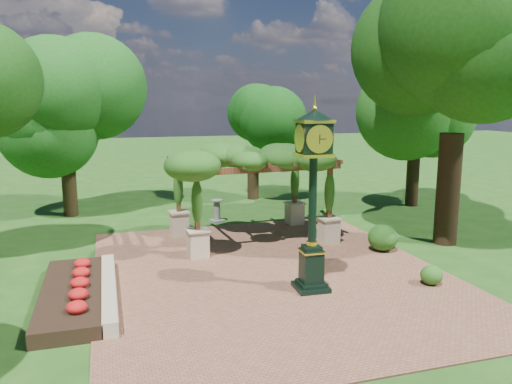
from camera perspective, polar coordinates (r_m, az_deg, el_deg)
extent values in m
plane|color=#1E4714|center=(14.07, 3.01, -10.62)|extent=(120.00, 120.00, 0.00)
cube|color=brown|center=(14.95, 1.69, -9.24)|extent=(10.00, 12.00, 0.04)
cube|color=#C6B793|center=(13.72, -16.46, -10.71)|extent=(0.35, 5.00, 0.40)
cube|color=red|center=(13.77, -20.27, -10.96)|extent=(1.50, 5.00, 0.36)
cube|color=black|center=(13.74, 6.29, -10.73)|extent=(0.89, 0.89, 0.13)
cube|color=black|center=(13.54, 6.34, -8.45)|extent=(0.56, 0.56, 0.96)
cube|color=yellow|center=(13.41, 6.37, -6.72)|extent=(0.62, 0.62, 0.04)
cylinder|color=black|center=(13.07, 6.50, -0.88)|extent=(0.22, 0.22, 2.46)
cube|color=black|center=(12.86, 6.64, 6.15)|extent=(0.78, 0.78, 0.75)
cylinder|color=#F2E5CD|center=(12.50, 7.27, 6.02)|extent=(0.64, 0.06, 0.64)
cone|color=black|center=(12.83, 6.70, 8.77)|extent=(1.00, 1.00, 0.27)
sphere|color=yellow|center=(12.83, 6.71, 9.48)|extent=(0.15, 0.15, 0.15)
cube|color=beige|center=(16.38, -6.66, -5.89)|extent=(0.66, 0.66, 0.86)
cube|color=brown|center=(16.06, -6.76, -1.20)|extent=(0.16, 0.16, 1.78)
cube|color=beige|center=(18.09, 8.29, -4.37)|extent=(0.66, 0.66, 0.86)
cube|color=brown|center=(17.80, 8.40, -0.10)|extent=(0.16, 0.16, 1.78)
cube|color=beige|center=(19.10, -8.77, -3.60)|extent=(0.66, 0.66, 0.86)
cube|color=brown|center=(18.82, -8.88, 0.45)|extent=(0.16, 0.16, 1.78)
cube|color=beige|center=(20.58, 4.42, -2.49)|extent=(0.66, 0.66, 0.86)
cube|color=brown|center=(20.32, 4.47, 1.27)|extent=(0.16, 0.16, 1.78)
cube|color=brown|center=(16.62, 1.23, 2.64)|extent=(5.56, 0.50, 0.21)
cube|color=brown|center=(19.30, -1.96, 3.70)|extent=(5.56, 0.50, 0.21)
ellipsoid|color=#235217|center=(17.93, -0.49, 4.03)|extent=(5.78, 3.81, 0.96)
cube|color=gray|center=(21.21, -4.46, -3.29)|extent=(0.67, 0.67, 0.10)
cylinder|color=gray|center=(21.11, -4.48, -2.15)|extent=(0.34, 0.34, 0.86)
cylinder|color=gray|center=(21.02, -4.50, -0.96)|extent=(0.64, 0.64, 0.05)
ellipsoid|color=#285C1A|center=(14.75, 19.41, -8.93)|extent=(0.80, 0.80, 0.54)
ellipsoid|color=#215217|center=(17.45, 14.30, -5.07)|extent=(1.11, 1.11, 0.90)
ellipsoid|color=#295A1A|center=(21.02, 7.94, -2.70)|extent=(0.77, 0.77, 0.57)
cylinder|color=#322513|center=(23.58, -20.55, 0.63)|extent=(0.62, 0.62, 2.65)
ellipsoid|color=#194F16|center=(23.29, -21.09, 8.95)|extent=(4.35, 4.35, 4.19)
cylinder|color=#332314|center=(25.95, -0.33, 1.88)|extent=(0.59, 0.59, 2.43)
ellipsoid|color=#103F0F|center=(25.67, -0.34, 8.82)|extent=(3.26, 3.26, 3.84)
cylinder|color=#302012|center=(25.38, 17.47, 1.70)|extent=(0.60, 0.60, 2.87)
ellipsoid|color=#215719|center=(25.12, 17.93, 10.06)|extent=(4.15, 4.15, 4.52)
cylinder|color=black|center=(18.85, 21.11, 0.30)|extent=(0.81, 0.81, 3.94)
ellipsoid|color=#163D0F|center=(18.72, 22.15, 15.82)|extent=(5.34, 5.34, 6.23)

